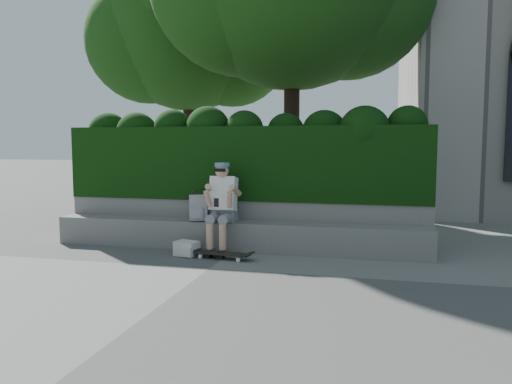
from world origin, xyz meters
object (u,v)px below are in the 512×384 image
(skateboard, at_px, (222,254))
(backpack_plaid, at_px, (198,208))
(backpack_ground, at_px, (187,248))
(person, at_px, (222,204))

(skateboard, relative_size, backpack_plaid, 2.12)
(skateboard, xyz_separation_m, backpack_plaid, (-0.56, 0.55, 0.58))
(skateboard, height_order, backpack_ground, backpack_ground)
(person, relative_size, backpack_ground, 4.10)
(backpack_plaid, bearing_deg, skateboard, -66.42)
(person, xyz_separation_m, skateboard, (0.14, -0.47, -0.68))
(backpack_plaid, bearing_deg, backpack_ground, -113.40)
(backpack_ground, bearing_deg, backpack_plaid, 102.83)
(person, distance_m, backpack_ground, 0.87)
(backpack_plaid, distance_m, backpack_ground, 0.72)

